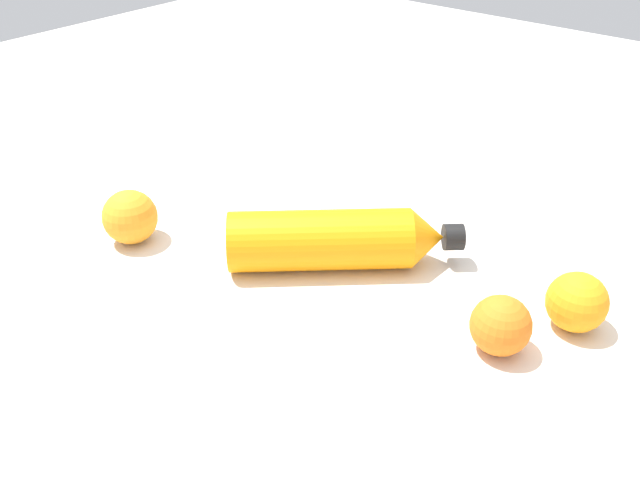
{
  "coord_description": "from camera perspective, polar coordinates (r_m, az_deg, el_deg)",
  "views": [
    {
      "loc": [
        -0.47,
        0.6,
        0.48
      ],
      "look_at": [
        -0.02,
        0.05,
        0.04
      ],
      "focal_mm": 38.69,
      "sensor_mm": 36.0,
      "label": 1
    }
  ],
  "objects": [
    {
      "name": "ground_plane",
      "position": [
        0.9,
        1.18,
        -0.34
      ],
      "size": [
        2.4,
        2.4,
        0.0
      ],
      "primitive_type": "plane",
      "color": "silver"
    },
    {
      "name": "orange_0",
      "position": [
        0.79,
        20.48,
        -4.83
      ],
      "size": [
        0.07,
        0.07,
        0.07
      ],
      "primitive_type": "sphere",
      "color": "orange",
      "rests_on": "ground_plane"
    },
    {
      "name": "orange_1",
      "position": [
        0.92,
        -15.45,
        1.85
      ],
      "size": [
        0.07,
        0.07,
        0.07
      ],
      "primitive_type": "sphere",
      "color": "orange",
      "rests_on": "ground_plane"
    },
    {
      "name": "orange_2",
      "position": [
        0.73,
        14.72,
        -6.84
      ],
      "size": [
        0.06,
        0.06,
        0.06
      ],
      "primitive_type": "sphere",
      "color": "orange",
      "rests_on": "ground_plane"
    },
    {
      "name": "water_bottle",
      "position": [
        0.84,
        1.57,
        0.03
      ],
      "size": [
        0.25,
        0.23,
        0.07
      ],
      "rotation": [
        0.0,
        0.0,
        3.87
      ],
      "color": "orange",
      "rests_on": "ground_plane"
    }
  ]
}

